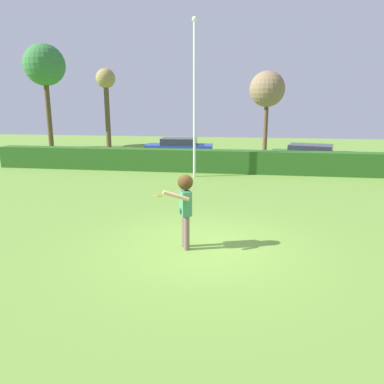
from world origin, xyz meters
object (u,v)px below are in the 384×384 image
object	(u,v)px
person	(185,201)
parked_car_blue	(179,147)
lamppost	(195,93)
maple_tree	(45,66)
oak_tree	(267,90)
parked_car_green	(310,155)
bare_elm_tree	(106,85)
frisbee	(158,196)

from	to	relation	value
person	parked_car_blue	xyz separation A→B (m)	(-2.98, 14.89, -0.48)
lamppost	maple_tree	world-z (taller)	maple_tree
lamppost	oak_tree	bearing A→B (deg)	66.87
parked_car_green	maple_tree	distance (m)	20.64
person	maple_tree	bearing A→B (deg)	126.39
person	lamppost	xyz separation A→B (m)	(-1.10, 8.90, 2.68)
maple_tree	bare_elm_tree	bearing A→B (deg)	8.99
parked_car_green	maple_tree	bearing A→B (deg)	160.13
person	oak_tree	distance (m)	17.64
maple_tree	parked_car_green	bearing A→B (deg)	-19.87
frisbee	parked_car_blue	bearing A→B (deg)	98.96
parked_car_green	bare_elm_tree	xyz separation A→B (m)	(-14.23, 7.48, 4.05)
frisbee	parked_car_blue	world-z (taller)	frisbee
frisbee	lamppost	size ratio (longest dim) A/B	0.03
frisbee	oak_tree	size ratio (longest dim) A/B	0.04
lamppost	parked_car_blue	world-z (taller)	lamppost
lamppost	frisbee	bearing A→B (deg)	-86.84
person	oak_tree	xyz separation A→B (m)	(2.44, 17.20, 3.08)
person	bare_elm_tree	xyz separation A→B (m)	(-9.56, 19.78, 3.57)
parked_car_blue	bare_elm_tree	distance (m)	9.14
parked_car_green	maple_tree	xyz separation A→B (m)	(-18.72, 6.77, 5.43)
frisbee	parked_car_green	distance (m)	13.57
parked_car_blue	oak_tree	xyz separation A→B (m)	(5.42, 2.31, 3.55)
person	lamppost	distance (m)	9.36
parked_car_blue	oak_tree	bearing A→B (deg)	23.07
person	frisbee	xyz separation A→B (m)	(-0.60, -0.19, 0.15)
person	lamppost	world-z (taller)	lamppost
parked_car_green	frisbee	bearing A→B (deg)	-112.89
lamppost	oak_tree	xyz separation A→B (m)	(3.55, 8.30, 0.39)
frisbee	lamppost	world-z (taller)	lamppost
person	frisbee	bearing A→B (deg)	-162.81
parked_car_green	bare_elm_tree	world-z (taller)	bare_elm_tree
lamppost	bare_elm_tree	bearing A→B (deg)	127.85
bare_elm_tree	maple_tree	distance (m)	4.76
frisbee	bare_elm_tree	size ratio (longest dim) A/B	0.04
oak_tree	maple_tree	size ratio (longest dim) A/B	0.70
parked_car_green	maple_tree	world-z (taller)	maple_tree
parked_car_blue	lamppost	bearing A→B (deg)	-72.61
person	maple_tree	size ratio (longest dim) A/B	0.23
lamppost	parked_car_green	xyz separation A→B (m)	(5.77, 3.40, -3.16)
person	lamppost	size ratio (longest dim) A/B	0.26
parked_car_blue	bare_elm_tree	world-z (taller)	bare_elm_tree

